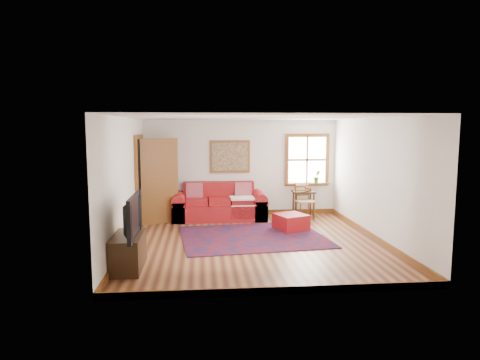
{
  "coord_description": "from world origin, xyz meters",
  "views": [
    {
      "loc": [
        -1.05,
        -8.35,
        2.32
      ],
      "look_at": [
        -0.23,
        0.6,
        1.2
      ],
      "focal_mm": 32.0,
      "sensor_mm": 36.0,
      "label": 1
    }
  ],
  "objects": [
    {
      "name": "red_ottoman",
      "position": [
        0.96,
        0.96,
        0.18
      ],
      "size": [
        0.82,
        0.82,
        0.36
      ],
      "primitive_type": "cube",
      "rotation": [
        0.0,
        0.0,
        0.39
      ],
      "color": "maroon",
      "rests_on": "ground"
    },
    {
      "name": "ladder_back_chair",
      "position": [
        1.54,
        2.12,
        0.49
      ],
      "size": [
        0.49,
        0.47,
        0.92
      ],
      "color": "tan",
      "rests_on": "ground"
    },
    {
      "name": "framed_artwork",
      "position": [
        -0.3,
        2.71,
        1.55
      ],
      "size": [
        1.05,
        0.07,
        0.85
      ],
      "color": "brown",
      "rests_on": "ground"
    },
    {
      "name": "persian_rug",
      "position": [
        0.03,
        0.4,
        0.01
      ],
      "size": [
        3.21,
        2.68,
        0.02
      ],
      "primitive_type": "cube",
      "rotation": [
        0.0,
        0.0,
        0.11
      ],
      "color": "#5E0D16",
      "rests_on": "ground"
    },
    {
      "name": "red_leather_sofa",
      "position": [
        -0.6,
        2.3,
        0.3
      ],
      "size": [
        2.34,
        0.96,
        0.91
      ],
      "color": "maroon",
      "rests_on": "ground"
    },
    {
      "name": "doorway",
      "position": [
        -2.21,
        1.78,
        1.07
      ],
      "size": [
        0.89,
        1.08,
        2.14
      ],
      "color": "black",
      "rests_on": "ground"
    },
    {
      "name": "room_envelope",
      "position": [
        0.0,
        0.02,
        1.65
      ],
      "size": [
        5.04,
        5.54,
        2.52
      ],
      "color": "silver",
      "rests_on": "ground"
    },
    {
      "name": "window",
      "position": [
        1.78,
        2.7,
        1.31
      ],
      "size": [
        1.18,
        0.2,
        1.38
      ],
      "color": "white",
      "rests_on": "ground"
    },
    {
      "name": "media_cabinet",
      "position": [
        -2.25,
        -1.42,
        0.28
      ],
      "size": [
        0.46,
        1.03,
        0.57
      ],
      "primitive_type": "cube",
      "color": "#322010",
      "rests_on": "ground"
    },
    {
      "name": "side_table",
      "position": [
        1.58,
        2.35,
        0.55
      ],
      "size": [
        0.56,
        0.42,
        0.67
      ],
      "color": "#322010",
      "rests_on": "ground"
    },
    {
      "name": "television",
      "position": [
        -2.23,
        -1.55,
        0.91
      ],
      "size": [
        0.15,
        1.18,
        0.68
      ],
      "primitive_type": "imported",
      "rotation": [
        0.0,
        0.0,
        1.57
      ],
      "color": "black",
      "rests_on": "media_cabinet"
    },
    {
      "name": "candle_hurricane",
      "position": [
        -2.2,
        -1.03,
        0.65
      ],
      "size": [
        0.12,
        0.12,
        0.18
      ],
      "color": "silver",
      "rests_on": "media_cabinet"
    },
    {
      "name": "ground",
      "position": [
        0.0,
        0.0,
        0.0
      ],
      "size": [
        5.5,
        5.5,
        0.0
      ],
      "primitive_type": "plane",
      "color": "#482213",
      "rests_on": "ground"
    }
  ]
}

